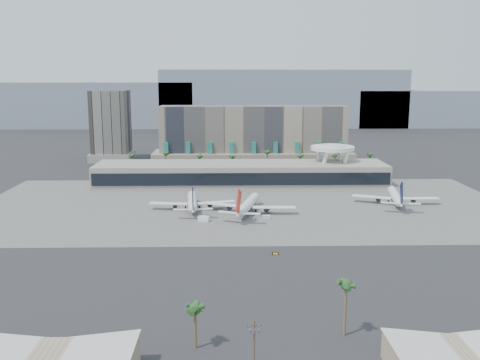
{
  "coord_description": "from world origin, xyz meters",
  "views": [
    {
      "loc": [
        -7.21,
        -200.29,
        62.3
      ],
      "look_at": [
        -2.08,
        40.0,
        15.52
      ],
      "focal_mm": 40.0,
      "sensor_mm": 36.0,
      "label": 1
    }
  ],
  "objects_px": {
    "airliner_centre": "(248,205)",
    "taxiway_sign": "(275,253)",
    "airliner_right": "(396,197)",
    "utility_pole": "(254,342)",
    "service_vehicle_a": "(204,219)",
    "airliner_left": "(192,202)",
    "service_vehicle_b": "(267,217)"
  },
  "relations": [
    {
      "from": "airliner_left",
      "to": "airliner_right",
      "type": "xyz_separation_m",
      "value": [
        99.82,
        8.93,
        0.08
      ]
    },
    {
      "from": "airliner_centre",
      "to": "airliner_right",
      "type": "distance_m",
      "value": 75.5
    },
    {
      "from": "airliner_left",
      "to": "taxiway_sign",
      "type": "bearing_deg",
      "value": -67.63
    },
    {
      "from": "service_vehicle_a",
      "to": "service_vehicle_b",
      "type": "distance_m",
      "value": 28.0
    },
    {
      "from": "service_vehicle_b",
      "to": "taxiway_sign",
      "type": "height_order",
      "value": "service_vehicle_b"
    },
    {
      "from": "utility_pole",
      "to": "airliner_right",
      "type": "height_order",
      "value": "airliner_right"
    },
    {
      "from": "utility_pole",
      "to": "airliner_right",
      "type": "distance_m",
      "value": 170.09
    },
    {
      "from": "utility_pole",
      "to": "taxiway_sign",
      "type": "height_order",
      "value": "utility_pole"
    },
    {
      "from": "airliner_right",
      "to": "service_vehicle_a",
      "type": "bearing_deg",
      "value": -152.19
    },
    {
      "from": "service_vehicle_a",
      "to": "utility_pole",
      "type": "bearing_deg",
      "value": -67.39
    },
    {
      "from": "airliner_centre",
      "to": "service_vehicle_a",
      "type": "relative_size",
      "value": 9.24
    },
    {
      "from": "airliner_centre",
      "to": "service_vehicle_b",
      "type": "distance_m",
      "value": 13.24
    },
    {
      "from": "service_vehicle_b",
      "to": "taxiway_sign",
      "type": "bearing_deg",
      "value": -101.23
    },
    {
      "from": "utility_pole",
      "to": "airliner_left",
      "type": "relative_size",
      "value": 0.28
    },
    {
      "from": "airliner_right",
      "to": "utility_pole",
      "type": "bearing_deg",
      "value": -106.92
    },
    {
      "from": "service_vehicle_a",
      "to": "taxiway_sign",
      "type": "xyz_separation_m",
      "value": [
        27.41,
        -45.25,
        -0.66
      ]
    },
    {
      "from": "airliner_right",
      "to": "taxiway_sign",
      "type": "relative_size",
      "value": 18.86
    },
    {
      "from": "airliner_centre",
      "to": "utility_pole",
      "type": "bearing_deg",
      "value": -77.29
    },
    {
      "from": "airliner_left",
      "to": "airliner_right",
      "type": "height_order",
      "value": "airliner_right"
    },
    {
      "from": "airliner_centre",
      "to": "service_vehicle_b",
      "type": "relative_size",
      "value": 13.78
    },
    {
      "from": "airliner_right",
      "to": "service_vehicle_b",
      "type": "height_order",
      "value": "airliner_right"
    },
    {
      "from": "service_vehicle_b",
      "to": "utility_pole",
      "type": "bearing_deg",
      "value": -106.07
    },
    {
      "from": "utility_pole",
      "to": "service_vehicle_b",
      "type": "height_order",
      "value": "utility_pole"
    },
    {
      "from": "airliner_left",
      "to": "airliner_centre",
      "type": "bearing_deg",
      "value": -20.2
    },
    {
      "from": "airliner_centre",
      "to": "taxiway_sign",
      "type": "bearing_deg",
      "value": -68.44
    },
    {
      "from": "service_vehicle_a",
      "to": "service_vehicle_b",
      "type": "bearing_deg",
      "value": 22.22
    },
    {
      "from": "airliner_right",
      "to": "service_vehicle_a",
      "type": "xyz_separation_m",
      "value": [
        -93.56,
        -29.86,
        -2.63
      ]
    },
    {
      "from": "airliner_right",
      "to": "taxiway_sign",
      "type": "xyz_separation_m",
      "value": [
        -66.15,
        -75.11,
        -3.29
      ]
    },
    {
      "from": "service_vehicle_a",
      "to": "airliner_right",
      "type": "bearing_deg",
      "value": 32.69
    },
    {
      "from": "airliner_centre",
      "to": "airliner_right",
      "type": "height_order",
      "value": "airliner_centre"
    },
    {
      "from": "airliner_left",
      "to": "airliner_right",
      "type": "relative_size",
      "value": 0.99
    },
    {
      "from": "service_vehicle_a",
      "to": "service_vehicle_b",
      "type": "height_order",
      "value": "service_vehicle_a"
    }
  ]
}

